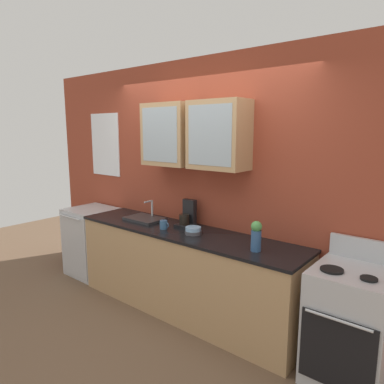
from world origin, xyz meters
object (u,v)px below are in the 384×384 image
Objects in this scene: bowl_stack at (193,231)px; cup_near_sink at (164,225)px; stove_range at (349,325)px; coffee_maker at (187,216)px; sink_faucet at (145,218)px; vase at (256,235)px; dishwasher at (92,241)px.

cup_near_sink is (-0.36, -0.06, 0.01)m from bowl_stack.
coffee_maker is at bearing 174.88° from stove_range.
vase is at bearing -4.63° from sink_faucet.
cup_near_sink is at bearing -177.26° from stove_range.
stove_range is 3.32m from dishwasher.
stove_range reaches higher than dishwasher.
vase is (0.74, -0.05, 0.10)m from bowl_stack.
dishwasher is at bearing -177.26° from sink_faucet.
stove_range is at bearing 0.07° from dishwasher.
sink_faucet reaches higher than bowl_stack.
coffee_maker reaches higher than cup_near_sink.
bowl_stack is at bearing -178.76° from stove_range.
sink_faucet is (-2.31, 0.04, 0.47)m from stove_range.
vase is at bearing -3.62° from bowl_stack.
bowl_stack is 0.36m from cup_near_sink.
sink_faucet is 3.81× the size of cup_near_sink.
stove_range reaches higher than cup_near_sink.
coffee_maker is at bearing 11.70° from sink_faucet.
bowl_stack is 0.59× the size of coffee_maker.
sink_faucet is at bearing 178.91° from stove_range.
vase reaches higher than dishwasher.
vase is (1.53, -0.12, 0.12)m from sink_faucet.
coffee_maker is (1.56, 0.16, 0.56)m from dishwasher.
dishwasher is at bearing -179.93° from stove_range.
coffee_maker reaches higher than sink_faucet.
coffee_maker is (0.55, 0.11, 0.09)m from sink_faucet.
dishwasher is at bearing -174.06° from coffee_maker.
stove_range is 6.38× the size of bowl_stack.
cup_near_sink reaches higher than dishwasher.
cup_near_sink is 0.13× the size of dishwasher.
stove_range is 2.44× the size of sink_faucet.
vase is at bearing 0.54° from cup_near_sink.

